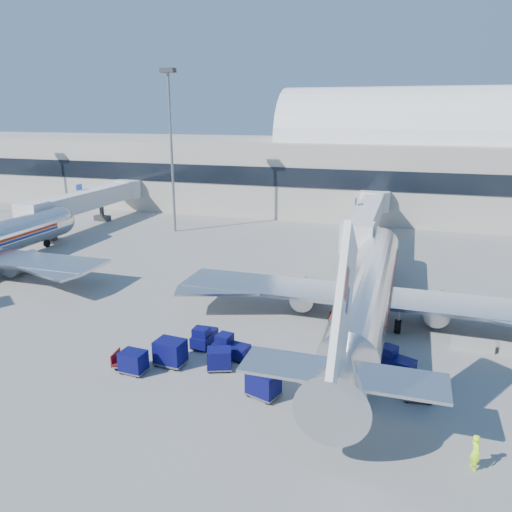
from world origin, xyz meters
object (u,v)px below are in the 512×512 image
(ramp_worker, at_px, (475,452))
(jetbridge_near, at_px, (368,215))
(mast_west, at_px, (170,128))
(tug_lead, at_px, (230,347))
(cart_train_c, at_px, (133,361))
(tug_right, at_px, (394,361))
(cart_train_a, at_px, (219,359))
(cart_solo_near, at_px, (263,383))
(cart_solo_far, at_px, (418,387))
(tug_left, at_px, (204,337))
(cart_open_red, at_px, (130,363))
(cart_train_b, at_px, (170,352))
(barrier_near, at_px, (473,345))
(jetbridge_mid, at_px, (92,199))
(airliner_main, at_px, (367,291))

(ramp_worker, bearing_deg, jetbridge_near, -8.84)
(mast_west, relative_size, tug_lead, 8.20)
(cart_train_c, bearing_deg, ramp_worker, -4.69)
(tug_right, height_order, cart_train_a, tug_right)
(cart_solo_near, xyz_separation_m, cart_solo_far, (9.09, 2.54, -0.07))
(cart_solo_far, relative_size, ramp_worker, 1.01)
(tug_lead, height_order, tug_left, tug_lead)
(cart_solo_near, xyz_separation_m, cart_open_red, (-9.77, 0.65, -0.51))
(cart_train_a, xyz_separation_m, cart_train_b, (-3.47, -0.41, 0.18))
(cart_solo_near, bearing_deg, barrier_near, 57.59)
(ramp_worker, bearing_deg, mast_west, 20.38)
(jetbridge_mid, relative_size, cart_open_red, 12.29)
(barrier_near, xyz_separation_m, cart_open_red, (-22.74, -9.88, -0.05))
(mast_west, relative_size, barrier_near, 7.53)
(airliner_main, bearing_deg, cart_train_c, -137.79)
(cart_solo_far, distance_m, ramp_worker, 6.30)
(jetbridge_near, relative_size, tug_right, 9.72)
(cart_train_a, relative_size, ramp_worker, 1.07)
(tug_lead, distance_m, cart_solo_far, 12.94)
(tug_lead, relative_size, tug_left, 1.08)
(ramp_worker, bearing_deg, cart_solo_far, 4.21)
(mast_west, height_order, cart_solo_near, mast_west)
(tug_left, bearing_deg, barrier_near, -73.67)
(tug_left, xyz_separation_m, ramp_worker, (18.03, -8.44, 0.21))
(barrier_near, relative_size, cart_solo_far, 1.55)
(tug_left, bearing_deg, tug_lead, -112.09)
(mast_west, relative_size, ramp_worker, 11.78)
(cart_solo_near, bearing_deg, cart_train_a, 167.32)
(tug_left, bearing_deg, ramp_worker, -114.04)
(barrier_near, relative_size, tug_right, 1.06)
(jetbridge_near, bearing_deg, cart_open_red, -107.69)
(cart_train_a, bearing_deg, barrier_near, 5.32)
(cart_train_b, xyz_separation_m, cart_solo_near, (7.30, -1.91, -0.07))
(jetbridge_near, height_order, tug_right, jetbridge_near)
(tug_right, relative_size, cart_train_a, 1.38)
(tug_right, bearing_deg, jetbridge_near, 121.12)
(jetbridge_mid, relative_size, cart_solo_far, 14.22)
(barrier_near, height_order, cart_train_b, cart_train_b)
(tug_left, height_order, cart_train_c, tug_left)
(cart_train_a, xyz_separation_m, cart_solo_far, (12.91, 0.22, 0.03))
(airliner_main, relative_size, cart_train_a, 18.15)
(cart_train_a, distance_m, cart_train_b, 3.50)
(tug_right, distance_m, cart_train_a, 11.88)
(tug_right, distance_m, ramp_worker, 9.80)
(tug_left, distance_m, cart_open_red, 5.82)
(cart_train_c, height_order, cart_solo_near, cart_solo_near)
(tug_left, height_order, cart_open_red, tug_left)
(jetbridge_mid, xyz_separation_m, cart_train_a, (35.60, -37.03, -3.13))
(jetbridge_mid, xyz_separation_m, ramp_worker, (51.20, -42.50, -2.97))
(airliner_main, bearing_deg, barrier_near, -17.39)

